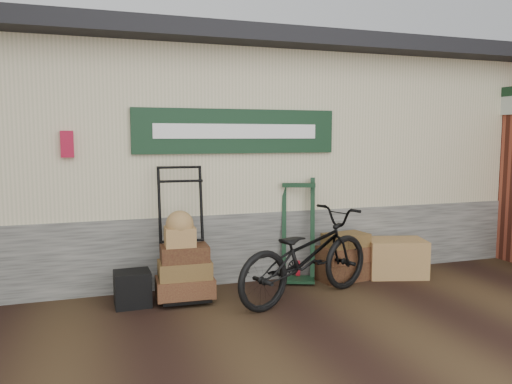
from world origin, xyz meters
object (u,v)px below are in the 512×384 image
at_px(green_barrow, 298,230).
at_px(wicker_hamper, 395,258).
at_px(black_trunk, 132,289).
at_px(bicycle, 306,250).
at_px(porter_trolley, 182,232).
at_px(suitcase_stack, 344,256).

distance_m(green_barrow, wicker_hamper, 1.41).
xyz_separation_m(black_trunk, bicycle, (1.93, -0.40, 0.38)).
xyz_separation_m(porter_trolley, suitcase_stack, (2.16, 0.08, -0.48)).
distance_m(wicker_hamper, black_trunk, 3.48).
height_order(green_barrow, black_trunk, green_barrow).
bearing_deg(suitcase_stack, porter_trolley, -177.78).
distance_m(black_trunk, bicycle, 2.01).
bearing_deg(wicker_hamper, suitcase_stack, 173.00).
distance_m(green_barrow, suitcase_stack, 0.71).
xyz_separation_m(porter_trolley, black_trunk, (-0.59, -0.11, -0.59)).
bearing_deg(wicker_hamper, porter_trolley, 179.87).
height_order(porter_trolley, black_trunk, porter_trolley).
height_order(green_barrow, bicycle, green_barrow).
bearing_deg(green_barrow, suitcase_stack, 8.10).
height_order(porter_trolley, bicycle, porter_trolley).
relative_size(wicker_hamper, black_trunk, 1.97).
bearing_deg(wicker_hamper, green_barrow, 169.96).
relative_size(green_barrow, bicycle, 0.67).
distance_m(green_barrow, black_trunk, 2.23).
relative_size(green_barrow, wicker_hamper, 1.74).
bearing_deg(porter_trolley, suitcase_stack, 5.29).
distance_m(porter_trolley, black_trunk, 0.84).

